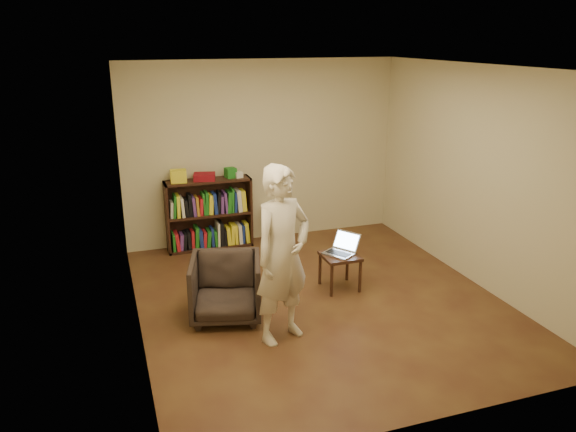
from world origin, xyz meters
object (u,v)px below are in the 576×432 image
object	(u,v)px
stool	(276,215)
armchair	(226,288)
person	(282,255)
laptop	(342,249)
side_table	(340,260)
bookshelf	(209,218)

from	to	relation	value
stool	armchair	world-z (taller)	armchair
armchair	person	distance (m)	0.92
stool	armchair	bearing A→B (deg)	-120.54
person	laptop	bearing A→B (deg)	18.77
stool	armchair	distance (m)	2.41
stool	side_table	xyz separation A→B (m)	(0.23, -1.79, -0.04)
stool	person	distance (m)	2.83
bookshelf	side_table	world-z (taller)	bookshelf
stool	side_table	distance (m)	1.81
armchair	laptop	distance (m)	1.53
laptop	person	size ratio (longest dim) A/B	0.27
armchair	side_table	size ratio (longest dim) A/B	1.76
armchair	person	xyz separation A→B (m)	(0.44, -0.60, 0.55)
armchair	person	size ratio (longest dim) A/B	0.42
laptop	bookshelf	bearing A→B (deg)	-178.65
bookshelf	armchair	bearing A→B (deg)	-96.49
side_table	person	world-z (taller)	person
armchair	laptop	world-z (taller)	armchair
bookshelf	armchair	xyz separation A→B (m)	(-0.24, -2.14, -0.10)
stool	bookshelf	bearing A→B (deg)	176.27
person	side_table	bearing A→B (deg)	18.22
laptop	armchair	bearing A→B (deg)	-110.58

